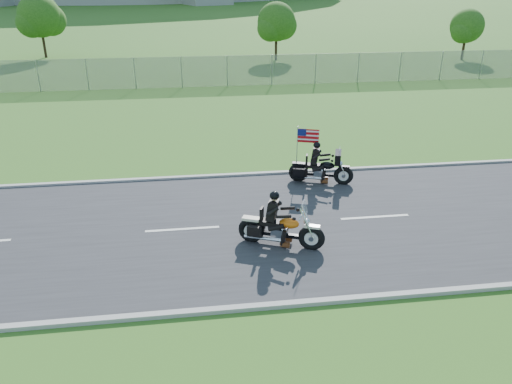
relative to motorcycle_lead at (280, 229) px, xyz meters
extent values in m
plane|color=#295119|center=(-0.72, 1.28, -0.53)|extent=(420.00, 420.00, 0.00)
cube|color=#28282B|center=(-0.72, 1.28, -0.51)|extent=(120.00, 8.00, 0.04)
cube|color=#9E9B93|center=(-0.72, 5.33, -0.48)|extent=(120.00, 0.18, 0.12)
cube|color=#9E9B93|center=(-0.72, -2.77, -0.48)|extent=(120.00, 0.18, 0.12)
cube|color=gray|center=(-5.72, 21.28, 0.47)|extent=(60.00, 0.03, 2.00)
cylinder|color=#382316|center=(5.28, 31.28, 0.73)|extent=(0.22, 0.22, 2.52)
sphere|color=#224A13|center=(5.28, 31.28, 2.62)|extent=(3.20, 3.20, 3.20)
sphere|color=#224A13|center=(5.92, 31.76, 2.26)|extent=(2.40, 2.40, 2.40)
sphere|color=#224A13|center=(4.72, 30.88, 2.17)|extent=(2.24, 2.24, 2.24)
cylinder|color=#382316|center=(-14.72, 35.28, 0.87)|extent=(0.22, 0.22, 2.80)
sphere|color=#224A13|center=(-14.72, 35.28, 2.97)|extent=(3.60, 3.60, 3.60)
sphere|color=#224A13|center=(-14.00, 35.82, 2.57)|extent=(2.70, 2.70, 2.70)
sphere|color=#224A13|center=(-15.35, 34.83, 2.47)|extent=(2.52, 2.52, 2.52)
cylinder|color=#382316|center=(21.28, 29.28, 0.59)|extent=(0.22, 0.22, 2.24)
sphere|color=#224A13|center=(21.28, 29.28, 2.27)|extent=(2.80, 2.80, 2.80)
sphere|color=#224A13|center=(21.84, 29.70, 1.95)|extent=(2.10, 2.10, 2.10)
sphere|color=#224A13|center=(20.79, 28.93, 1.87)|extent=(1.96, 1.96, 1.96)
torus|color=black|center=(0.84, -0.35, -0.14)|extent=(0.77, 0.46, 0.75)
torus|color=black|center=(-0.76, 0.32, -0.14)|extent=(0.77, 0.46, 0.75)
ellipsoid|color=orange|center=(0.24, -0.10, 0.22)|extent=(0.65, 0.52, 0.28)
cube|color=black|center=(-0.24, 0.10, 0.18)|extent=(0.63, 0.50, 0.12)
cube|color=black|center=(-0.20, 0.08, 0.58)|extent=(0.38, 0.47, 0.56)
sphere|color=black|center=(-0.15, 0.06, 1.02)|extent=(0.36, 0.36, 0.27)
cube|color=silver|center=(0.62, -0.26, 0.71)|extent=(0.22, 0.45, 0.41)
torus|color=black|center=(3.06, 4.00, -0.16)|extent=(0.73, 0.38, 0.71)
torus|color=black|center=(1.51, 4.50, -0.16)|extent=(0.73, 0.38, 0.71)
ellipsoid|color=black|center=(2.48, 4.18, 0.18)|extent=(0.61, 0.46, 0.27)
cube|color=black|center=(2.01, 4.34, 0.14)|extent=(0.59, 0.44, 0.12)
cube|color=black|center=(2.05, 4.32, 0.52)|extent=(0.34, 0.44, 0.53)
sphere|color=black|center=(2.10, 4.31, 0.93)|extent=(0.33, 0.33, 0.26)
cube|color=black|center=(2.83, 4.07, 0.52)|extent=(0.44, 0.80, 0.38)
cube|color=#B70C11|center=(1.84, 4.59, 1.19)|extent=(0.74, 0.26, 0.50)
camera|label=1|loc=(-2.29, -12.07, 6.63)|focal=35.00mm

